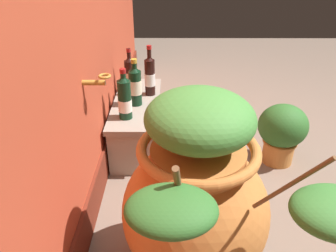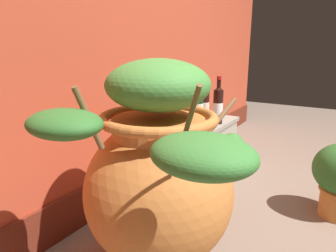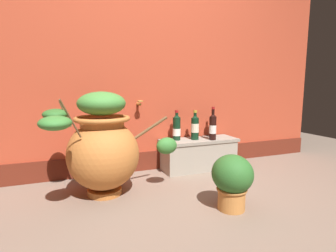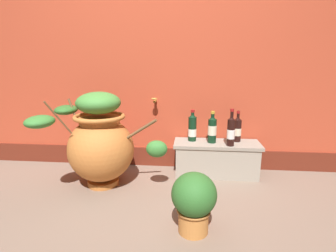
{
  "view_description": "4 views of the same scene",
  "coord_description": "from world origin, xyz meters",
  "px_view_note": "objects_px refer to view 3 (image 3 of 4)",
  "views": [
    {
      "loc": [
        -1.3,
        0.72,
        1.21
      ],
      "look_at": [
        0.03,
        0.73,
        0.46
      ],
      "focal_mm": 34.77,
      "sensor_mm": 36.0,
      "label": 1
    },
    {
      "loc": [
        -1.25,
        0.05,
        0.85
      ],
      "look_at": [
        0.13,
        0.89,
        0.42
      ],
      "focal_mm": 32.75,
      "sensor_mm": 36.0,
      "label": 2
    },
    {
      "loc": [
        -0.63,
        -1.41,
        0.84
      ],
      "look_at": [
        0.23,
        0.8,
        0.49
      ],
      "focal_mm": 28.11,
      "sensor_mm": 36.0,
      "label": 3
    },
    {
      "loc": [
        0.38,
        -1.38,
        1.01
      ],
      "look_at": [
        0.17,
        0.82,
        0.49
      ],
      "focal_mm": 27.31,
      "sensor_mm": 36.0,
      "label": 4
    }
  ],
  "objects_px": {
    "wine_bottle_left": "(212,126)",
    "wine_bottle_middle": "(177,127)",
    "terracotta_urn": "(103,146)",
    "wine_bottle_right": "(213,126)",
    "wine_bottle_back": "(195,126)",
    "potted_shrub": "(232,179)"
  },
  "relations": [
    {
      "from": "wine_bottle_left",
      "to": "wine_bottle_middle",
      "type": "height_order",
      "value": "wine_bottle_middle"
    },
    {
      "from": "terracotta_urn",
      "to": "wine_bottle_right",
      "type": "xyz_separation_m",
      "value": [
        1.11,
        0.23,
        0.07
      ]
    },
    {
      "from": "wine_bottle_middle",
      "to": "wine_bottle_right",
      "type": "bearing_deg",
      "value": -20.22
    },
    {
      "from": "wine_bottle_left",
      "to": "wine_bottle_back",
      "type": "distance_m",
      "value": 0.25
    },
    {
      "from": "wine_bottle_left",
      "to": "wine_bottle_back",
      "type": "xyz_separation_m",
      "value": [
        -0.24,
        -0.06,
        0.01
      ]
    },
    {
      "from": "wine_bottle_right",
      "to": "wine_bottle_left",
      "type": "bearing_deg",
      "value": 60.44
    },
    {
      "from": "terracotta_urn",
      "to": "wine_bottle_right",
      "type": "relative_size",
      "value": 2.98
    },
    {
      "from": "wine_bottle_right",
      "to": "wine_bottle_back",
      "type": "distance_m",
      "value": 0.18
    },
    {
      "from": "wine_bottle_left",
      "to": "potted_shrub",
      "type": "height_order",
      "value": "wine_bottle_left"
    },
    {
      "from": "wine_bottle_middle",
      "to": "wine_bottle_back",
      "type": "bearing_deg",
      "value": -13.28
    },
    {
      "from": "wine_bottle_right",
      "to": "wine_bottle_back",
      "type": "relative_size",
      "value": 1.13
    },
    {
      "from": "wine_bottle_middle",
      "to": "potted_shrub",
      "type": "height_order",
      "value": "wine_bottle_middle"
    },
    {
      "from": "terracotta_urn",
      "to": "potted_shrub",
      "type": "bearing_deg",
      "value": -36.26
    },
    {
      "from": "wine_bottle_back",
      "to": "wine_bottle_middle",
      "type": "bearing_deg",
      "value": 166.72
    },
    {
      "from": "wine_bottle_middle",
      "to": "wine_bottle_right",
      "type": "relative_size",
      "value": 0.9
    },
    {
      "from": "wine_bottle_right",
      "to": "potted_shrub",
      "type": "bearing_deg",
      "value": -111.83
    },
    {
      "from": "wine_bottle_left",
      "to": "wine_bottle_right",
      "type": "distance_m",
      "value": 0.16
    },
    {
      "from": "terracotta_urn",
      "to": "wine_bottle_middle",
      "type": "bearing_deg",
      "value": 24.93
    },
    {
      "from": "wine_bottle_left",
      "to": "wine_bottle_right",
      "type": "bearing_deg",
      "value": -119.56
    },
    {
      "from": "terracotta_urn",
      "to": "wine_bottle_back",
      "type": "bearing_deg",
      "value": 18.31
    },
    {
      "from": "wine_bottle_right",
      "to": "wine_bottle_back",
      "type": "height_order",
      "value": "wine_bottle_right"
    },
    {
      "from": "wine_bottle_middle",
      "to": "wine_bottle_back",
      "type": "xyz_separation_m",
      "value": [
        0.18,
        -0.04,
        0.0
      ]
    }
  ]
}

